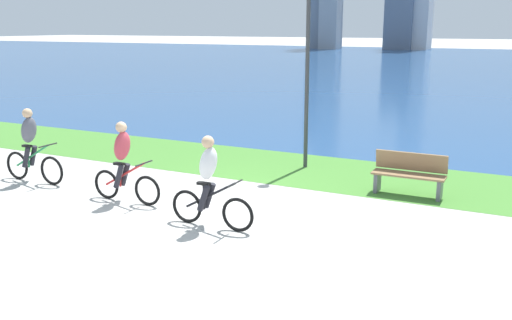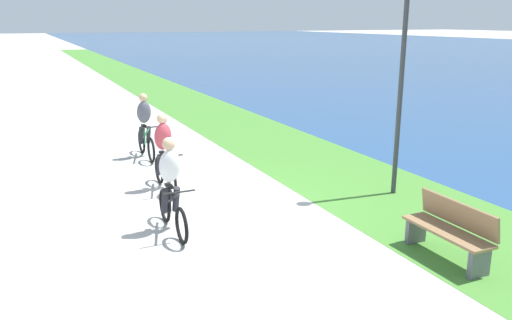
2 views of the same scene
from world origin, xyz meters
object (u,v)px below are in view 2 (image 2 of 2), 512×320
object	(u,v)px
bench_near_path	(450,231)
cyclist_lead	(171,185)
cyclist_trailing	(164,152)
lamppost_tall	(403,57)
cyclist_distant_rear	(145,126)

from	to	relation	value
bench_near_path	cyclist_lead	bearing A→B (deg)	-128.07
cyclist_trailing	bench_near_path	world-z (taller)	cyclist_trailing
bench_near_path	lamppost_tall	bearing A→B (deg)	156.07
cyclist_lead	cyclist_trailing	xyz separation A→B (m)	(-2.30, 0.49, -0.00)
cyclist_distant_rear	cyclist_lead	bearing A→B (deg)	-8.16
cyclist_distant_rear	cyclist_trailing	bearing A→B (deg)	-5.02
lamppost_tall	bench_near_path	bearing A→B (deg)	-23.93
cyclist_distant_rear	bench_near_path	size ratio (longest dim) A/B	1.17
cyclist_trailing	cyclist_distant_rear	size ratio (longest dim) A/B	0.95
cyclist_trailing	lamppost_tall	xyz separation A→B (m)	(2.23, 4.31, 2.00)
cyclist_lead	cyclist_trailing	bearing A→B (deg)	168.01
cyclist_lead	cyclist_distant_rear	distance (m)	5.21
cyclist_lead	cyclist_distant_rear	xyz separation A→B (m)	(-5.15, 0.74, 0.01)
cyclist_lead	lamppost_tall	bearing A→B (deg)	90.77
lamppost_tall	cyclist_distant_rear	bearing A→B (deg)	-141.46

